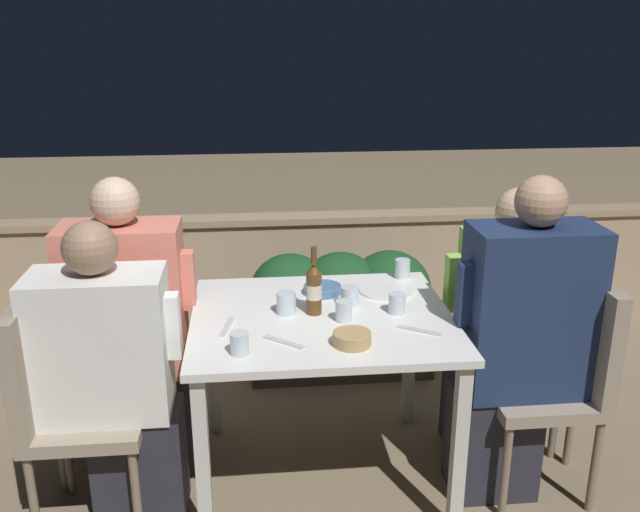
# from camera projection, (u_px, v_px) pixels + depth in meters

# --- Properties ---
(ground_plane) EXTENTS (16.00, 16.00, 0.00)m
(ground_plane) POSITION_uv_depth(u_px,v_px,m) (322.00, 475.00, 2.88)
(ground_plane) COLOR #847056
(parapet_wall) EXTENTS (9.00, 0.18, 0.72)m
(parapet_wall) POSITION_uv_depth(u_px,v_px,m) (295.00, 270.00, 4.26)
(parapet_wall) COLOR tan
(parapet_wall) RESTS_ON ground_plane
(dining_table) EXTENTS (1.01, 0.89, 0.74)m
(dining_table) POSITION_uv_depth(u_px,v_px,m) (322.00, 336.00, 2.67)
(dining_table) COLOR white
(dining_table) RESTS_ON ground_plane
(planter_hedge) EXTENTS (0.98, 0.47, 0.68)m
(planter_hedge) POSITION_uv_depth(u_px,v_px,m) (341.00, 307.00, 3.67)
(planter_hedge) COLOR brown
(planter_hedge) RESTS_ON ground_plane
(chair_left_near) EXTENTS (0.42, 0.42, 0.91)m
(chair_left_near) POSITION_uv_depth(u_px,v_px,m) (59.00, 393.00, 2.46)
(chair_left_near) COLOR gray
(chair_left_near) RESTS_ON ground_plane
(person_white_polo) EXTENTS (0.52, 0.26, 1.19)m
(person_white_polo) POSITION_uv_depth(u_px,v_px,m) (114.00, 379.00, 2.47)
(person_white_polo) COLOR #282833
(person_white_polo) RESTS_ON ground_plane
(chair_left_far) EXTENTS (0.42, 0.42, 0.91)m
(chair_left_far) POSITION_uv_depth(u_px,v_px,m) (88.00, 352.00, 2.78)
(chair_left_far) COLOR gray
(chair_left_far) RESTS_ON ground_plane
(person_coral_top) EXTENTS (0.52, 0.26, 1.27)m
(person_coral_top) POSITION_uv_depth(u_px,v_px,m) (135.00, 330.00, 2.77)
(person_coral_top) COLOR #282833
(person_coral_top) RESTS_ON ground_plane
(chair_right_near) EXTENTS (0.42, 0.42, 0.91)m
(chair_right_near) POSITION_uv_depth(u_px,v_px,m) (564.00, 366.00, 2.66)
(chair_right_near) COLOR gray
(chair_right_near) RESTS_ON ground_plane
(person_navy_jumper) EXTENTS (0.52, 0.26, 1.31)m
(person_navy_jumper) POSITION_uv_depth(u_px,v_px,m) (518.00, 343.00, 2.61)
(person_navy_jumper) COLOR #282833
(person_navy_jumper) RESTS_ON ground_plane
(chair_right_far) EXTENTS (0.42, 0.42, 0.91)m
(chair_right_far) POSITION_uv_depth(u_px,v_px,m) (543.00, 334.00, 2.95)
(chair_right_far) COLOR gray
(chair_right_far) RESTS_ON ground_plane
(person_green_blouse) EXTENTS (0.49, 0.26, 1.20)m
(person_green_blouse) POSITION_uv_depth(u_px,v_px,m) (500.00, 324.00, 2.91)
(person_green_blouse) COLOR #282833
(person_green_blouse) RESTS_ON ground_plane
(beer_bottle) EXTENTS (0.06, 0.06, 0.27)m
(beer_bottle) POSITION_uv_depth(u_px,v_px,m) (314.00, 288.00, 2.63)
(beer_bottle) COLOR brown
(beer_bottle) RESTS_ON dining_table
(plate_0) EXTENTS (0.23, 0.23, 0.01)m
(plate_0) POSITION_uv_depth(u_px,v_px,m) (386.00, 291.00, 2.88)
(plate_0) COLOR white
(plate_0) RESTS_ON dining_table
(bowl_0) EXTENTS (0.14, 0.14, 0.05)m
(bowl_0) POSITION_uv_depth(u_px,v_px,m) (352.00, 338.00, 2.38)
(bowl_0) COLOR tan
(bowl_0) RESTS_ON dining_table
(bowl_1) EXTENTS (0.16, 0.16, 0.04)m
(bowl_1) POSITION_uv_depth(u_px,v_px,m) (322.00, 289.00, 2.86)
(bowl_1) COLOR #4C709E
(bowl_1) RESTS_ON dining_table
(glass_cup_0) EXTENTS (0.06, 0.06, 0.08)m
(glass_cup_0) POSITION_uv_depth(u_px,v_px,m) (344.00, 311.00, 2.58)
(glass_cup_0) COLOR silver
(glass_cup_0) RESTS_ON dining_table
(glass_cup_1) EXTENTS (0.07, 0.07, 0.08)m
(glass_cup_1) POSITION_uv_depth(u_px,v_px,m) (397.00, 303.00, 2.65)
(glass_cup_1) COLOR silver
(glass_cup_1) RESTS_ON dining_table
(glass_cup_2) EXTENTS (0.08, 0.08, 0.09)m
(glass_cup_2) POSITION_uv_depth(u_px,v_px,m) (286.00, 303.00, 2.64)
(glass_cup_2) COLOR silver
(glass_cup_2) RESTS_ON dining_table
(glass_cup_3) EXTENTS (0.07, 0.07, 0.08)m
(glass_cup_3) POSITION_uv_depth(u_px,v_px,m) (350.00, 296.00, 2.72)
(glass_cup_3) COLOR silver
(glass_cup_3) RESTS_ON dining_table
(glass_cup_4) EXTENTS (0.07, 0.07, 0.09)m
(glass_cup_4) POSITION_uv_depth(u_px,v_px,m) (402.00, 269.00, 3.03)
(glass_cup_4) COLOR silver
(glass_cup_4) RESTS_ON dining_table
(glass_cup_5) EXTENTS (0.06, 0.06, 0.08)m
(glass_cup_5) POSITION_uv_depth(u_px,v_px,m) (239.00, 344.00, 2.31)
(glass_cup_5) COLOR silver
(glass_cup_5) RESTS_ON dining_table
(fork_0) EXTENTS (0.15, 0.11, 0.01)m
(fork_0) POSITION_uv_depth(u_px,v_px,m) (419.00, 330.00, 2.50)
(fork_0) COLOR silver
(fork_0) RESTS_ON dining_table
(fork_1) EXTENTS (0.14, 0.12, 0.01)m
(fork_1) POSITION_uv_depth(u_px,v_px,m) (284.00, 342.00, 2.40)
(fork_1) COLOR silver
(fork_1) RESTS_ON dining_table
(fork_2) EXTENTS (0.05, 0.17, 0.01)m
(fork_2) POSITION_uv_depth(u_px,v_px,m) (227.00, 327.00, 2.53)
(fork_2) COLOR silver
(fork_2) RESTS_ON dining_table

